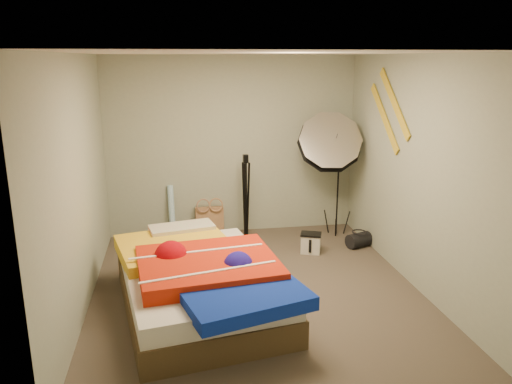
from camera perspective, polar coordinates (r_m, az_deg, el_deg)
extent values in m
plane|color=#52463E|center=(5.55, 0.02, -11.18)|extent=(4.00, 4.00, 0.00)
plane|color=silver|center=(4.97, 0.02, 15.61)|extent=(4.00, 4.00, 0.00)
plane|color=#9AA291|center=(7.06, -2.71, 5.24)|extent=(3.50, 0.00, 3.50)
plane|color=#9AA291|center=(3.25, 5.97, -6.73)|extent=(3.50, 0.00, 3.50)
plane|color=#9AA291|center=(5.13, -19.63, 0.62)|extent=(0.00, 4.00, 4.00)
plane|color=#9AA291|center=(5.67, 17.74, 2.10)|extent=(0.00, 4.00, 4.00)
cube|color=tan|center=(7.18, -5.32, -3.29)|extent=(0.40, 0.18, 0.41)
cylinder|color=#58ABE0|center=(7.12, -9.61, -2.20)|extent=(0.11, 0.22, 0.74)
cube|color=silver|center=(6.54, 6.27, -5.89)|extent=(0.29, 0.25, 0.24)
cylinder|color=black|center=(6.84, 11.66, -5.40)|extent=(0.37, 0.30, 0.20)
cube|color=gold|center=(6.09, 15.53, 9.80)|extent=(0.02, 0.91, 0.78)
cube|color=gold|center=(6.34, 14.45, 8.23)|extent=(0.02, 0.91, 0.78)
cube|color=#4B3922|center=(5.15, -6.39, -11.80)|extent=(1.76, 2.27, 0.27)
cube|color=silver|center=(5.05, -6.47, -9.51)|extent=(1.71, 2.22, 0.19)
cube|color=gold|center=(5.39, -9.23, -6.44)|extent=(1.33, 1.23, 0.14)
cube|color=red|center=(4.86, -5.51, -8.51)|extent=(1.41, 1.23, 0.16)
cube|color=#0D28A9|center=(4.37, -1.52, -11.71)|extent=(1.21, 1.07, 0.12)
cube|color=#CF949B|center=(5.78, -8.46, -4.47)|extent=(0.77, 0.47, 0.14)
cylinder|color=black|center=(7.12, 9.34, 0.69)|extent=(0.03, 0.03, 1.42)
cube|color=black|center=(6.98, 9.57, 5.98)|extent=(0.07, 0.07, 0.09)
cone|color=silver|center=(6.86, 8.40, 5.50)|extent=(1.15, 0.90, 1.04)
cylinder|color=black|center=(6.89, -1.17, -1.05)|extent=(0.04, 0.04, 1.08)
cube|color=black|center=(6.75, -1.20, 3.82)|extent=(0.07, 0.07, 0.11)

